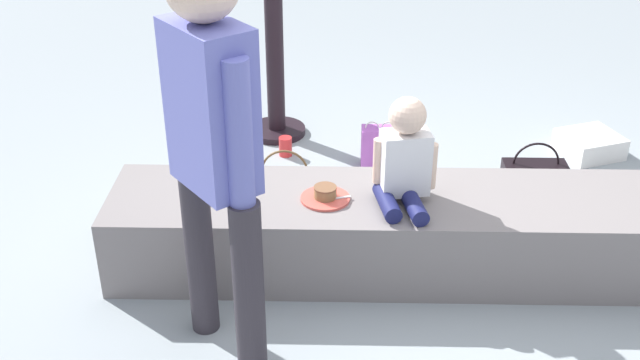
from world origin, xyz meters
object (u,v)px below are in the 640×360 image
at_px(handbag_black_leather, 534,178).
at_px(adult_standing, 213,134).
at_px(water_bottle_near_gift, 199,195).
at_px(child_seated, 405,158).
at_px(cake_plate, 325,195).
at_px(party_cup_red, 285,146).
at_px(handbag_brown_canvas, 285,191).
at_px(gift_bag, 379,147).
at_px(cake_box_white, 590,144).

bearing_deg(handbag_black_leather, adult_standing, -139.24).
bearing_deg(water_bottle_near_gift, child_seated, -25.78).
bearing_deg(adult_standing, cake_plate, 56.15).
xyz_separation_m(party_cup_red, handbag_brown_canvas, (0.04, -0.67, 0.08)).
bearing_deg(cake_plate, adult_standing, -123.85).
height_order(water_bottle_near_gift, handbag_brown_canvas, handbag_brown_canvas).
height_order(adult_standing, party_cup_red, adult_standing).
height_order(handbag_black_leather, handbag_brown_canvas, handbag_brown_canvas).
bearing_deg(handbag_brown_canvas, handbag_black_leather, 9.90).
bearing_deg(child_seated, adult_standing, -141.87).
distance_m(gift_bag, handbag_black_leather, 0.88).
bearing_deg(child_seated, party_cup_red, 117.21).
bearing_deg(handbag_brown_canvas, gift_bag, 46.67).
bearing_deg(handbag_black_leather, water_bottle_near_gift, -172.29).
relative_size(adult_standing, cake_box_white, 4.94).
bearing_deg(water_bottle_near_gift, party_cup_red, 59.22).
bearing_deg(handbag_brown_canvas, cake_plate, -66.38).
relative_size(water_bottle_near_gift, handbag_brown_canvas, 0.63).
bearing_deg(party_cup_red, child_seated, -62.79).
bearing_deg(cake_plate, handbag_brown_canvas, 113.62).
bearing_deg(child_seated, cake_plate, -179.98).
height_order(party_cup_red, cake_box_white, cake_box_white).
bearing_deg(cake_plate, party_cup_red, 102.46).
bearing_deg(child_seated, gift_bag, 92.46).
bearing_deg(adult_standing, water_bottle_near_gift, 105.08).
relative_size(gift_bag, handbag_black_leather, 0.85).
xyz_separation_m(water_bottle_near_gift, handbag_black_leather, (1.78, 0.24, -0.01)).
height_order(gift_bag, water_bottle_near_gift, gift_bag).
bearing_deg(water_bottle_near_gift, cake_plate, -36.21).
bearing_deg(party_cup_red, handbag_brown_canvas, -86.44).
height_order(cake_plate, cake_box_white, cake_plate).
distance_m(child_seated, cake_plate, 0.39).
relative_size(handbag_black_leather, handbag_brown_canvas, 0.91).
xyz_separation_m(party_cup_red, handbag_black_leather, (1.38, -0.44, 0.04)).
bearing_deg(gift_bag, water_bottle_near_gift, -150.10).
xyz_separation_m(cake_plate, water_bottle_near_gift, (-0.66, 0.49, -0.29)).
distance_m(water_bottle_near_gift, handbag_brown_canvas, 0.45).
bearing_deg(cake_plate, child_seated, 0.02).
relative_size(gift_bag, party_cup_red, 2.45).
height_order(adult_standing, handbag_black_leather, adult_standing).
relative_size(child_seated, water_bottle_near_gift, 2.06).
xyz_separation_m(water_bottle_near_gift, handbag_brown_canvas, (0.45, 0.01, 0.03)).
bearing_deg(handbag_black_leather, child_seated, -136.97).
xyz_separation_m(child_seated, cake_plate, (-0.34, -0.00, -0.19)).
distance_m(child_seated, handbag_black_leather, 1.17).
bearing_deg(party_cup_red, cake_plate, -77.54).
height_order(water_bottle_near_gift, party_cup_red, water_bottle_near_gift).
relative_size(cake_plate, water_bottle_near_gift, 0.96).
bearing_deg(child_seated, handbag_black_leather, 43.03).
xyz_separation_m(adult_standing, handbag_brown_canvas, (0.16, 1.06, -0.83)).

